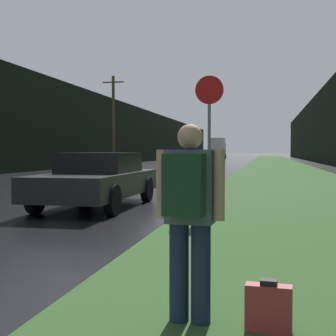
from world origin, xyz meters
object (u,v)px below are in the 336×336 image
at_px(delivery_truck, 218,148).
at_px(car_oncoming, 191,157).
at_px(hitchhiker_with_backpack, 189,210).
at_px(car_passing_far, 208,160).
at_px(car_passing_near, 98,179).
at_px(stop_sign, 209,131).
at_px(suitcase, 269,309).

bearing_deg(delivery_truck, car_oncoming, -90.00).
distance_m(hitchhiker_with_backpack, car_passing_far, 30.63).
xyz_separation_m(car_passing_near, car_oncoming, (-4.45, 43.02, 0.06)).
bearing_deg(delivery_truck, hitchhiker_with_backpack, -84.52).
distance_m(stop_sign, suitcase, 7.23).
height_order(stop_sign, car_passing_near, stop_sign).
relative_size(car_passing_near, car_passing_far, 1.03).
distance_m(car_passing_near, car_passing_far, 23.04).
distance_m(stop_sign, car_oncoming, 44.16).
bearing_deg(car_passing_far, car_passing_near, 90.00).
xyz_separation_m(car_passing_far, car_oncoming, (-4.45, 19.98, 0.01)).
xyz_separation_m(car_passing_near, delivery_truck, (-4.45, 75.33, 1.27)).
relative_size(suitcase, car_passing_near, 0.09).
xyz_separation_m(hitchhiker_with_backpack, suitcase, (0.62, -0.05, -0.73)).
xyz_separation_m(suitcase, car_passing_far, (-4.12, 30.48, 0.55)).
xyz_separation_m(suitcase, car_passing_near, (-4.12, 7.44, 0.50)).
xyz_separation_m(stop_sign, car_passing_near, (-2.84, 0.52, -1.15)).
relative_size(stop_sign, suitcase, 7.38).
height_order(car_passing_near, delivery_truck, delivery_truck).
distance_m(suitcase, delivery_truck, 83.23).
xyz_separation_m(stop_sign, hitchhiker_with_backpack, (0.65, -6.87, -0.92)).
height_order(car_passing_near, car_passing_far, car_passing_far).
height_order(car_passing_far, delivery_truck, delivery_truck).
bearing_deg(hitchhiker_with_backpack, car_oncoming, 103.57).
distance_m(hitchhiker_with_backpack, car_passing_near, 8.18).
bearing_deg(stop_sign, suitcase, -79.58).
bearing_deg(car_passing_far, stop_sign, 96.88).
distance_m(hitchhiker_with_backpack, suitcase, 0.96).
distance_m(suitcase, car_passing_far, 30.76).
bearing_deg(stop_sign, car_passing_far, 96.88).
relative_size(car_passing_near, car_oncoming, 1.08).
height_order(stop_sign, hitchhiker_with_backpack, stop_sign).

